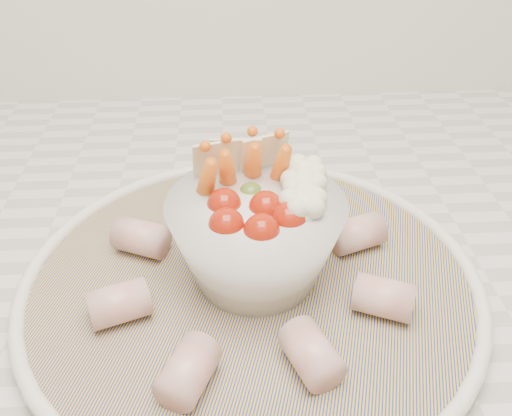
{
  "coord_description": "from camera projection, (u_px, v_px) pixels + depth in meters",
  "views": [
    {
      "loc": [
        0.0,
        0.99,
        1.25
      ],
      "look_at": [
        0.02,
        1.35,
        1.0
      ],
      "focal_mm": 40.0,
      "sensor_mm": 36.0,
      "label": 1
    }
  ],
  "objects": [
    {
      "name": "serving_platter",
      "position": [
        251.0,
        282.0,
        0.47
      ],
      "size": [
        0.47,
        0.47,
        0.02
      ],
      "color": "navy",
      "rests_on": "kitchen_counter"
    },
    {
      "name": "veggie_bowl",
      "position": [
        257.0,
        233.0,
        0.45
      ],
      "size": [
        0.14,
        0.14,
        0.11
      ],
      "color": "silver",
      "rests_on": "serving_platter"
    },
    {
      "name": "cured_meat_rolls",
      "position": [
        250.0,
        265.0,
        0.46
      ],
      "size": [
        0.25,
        0.26,
        0.03
      ],
      "color": "#BA5A55",
      "rests_on": "serving_platter"
    }
  ]
}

